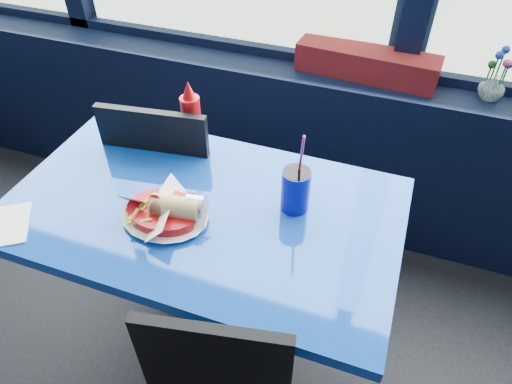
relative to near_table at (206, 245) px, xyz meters
name	(u,v)px	position (x,y,z in m)	size (l,w,h in m)	color
window_sill	(226,129)	(-0.30, 0.87, -0.17)	(5.00, 0.26, 0.80)	black
near_table	(206,245)	(0.00, 0.00, 0.00)	(1.20, 0.70, 0.75)	black
chair_near_back	(182,179)	(-0.26, 0.32, -0.05)	(0.46, 0.46, 0.91)	black
planter_box	(367,63)	(0.34, 0.89, 0.29)	(0.57, 0.14, 0.11)	maroon
flower_vase	(493,84)	(0.81, 0.87, 0.29)	(0.11, 0.11, 0.21)	silver
food_basket	(165,211)	(-0.07, -0.09, 0.21)	(0.28, 0.28, 0.09)	#AE0B0C
ketchup_bottle	(192,118)	(-0.16, 0.28, 0.29)	(0.07, 0.07, 0.25)	#AE0B0C
soda_cup	(296,189)	(0.27, 0.09, 0.25)	(0.09, 0.09, 0.29)	#0E0D94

